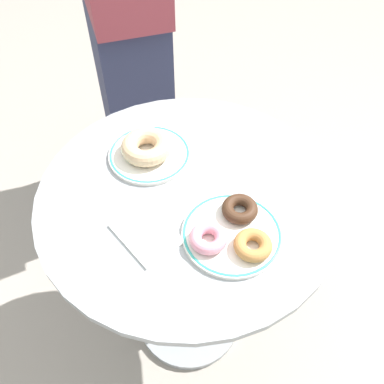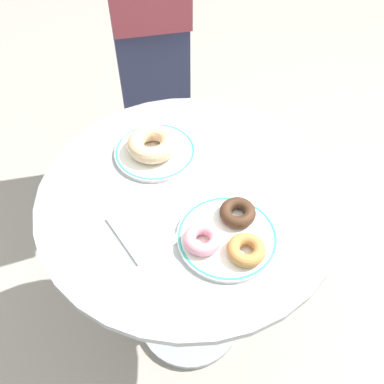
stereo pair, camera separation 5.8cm
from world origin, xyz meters
TOP-DOWN VIEW (x-y plane):
  - ground_plane at (0.00, 0.00)m, footprint 7.00×7.00m
  - cafe_table at (0.00, 0.00)m, footprint 0.70×0.70m
  - plate_left at (-0.15, 0.02)m, footprint 0.20×0.20m
  - plate_right at (0.15, -0.02)m, footprint 0.21×0.21m
  - donut_glazed at (-0.15, 0.02)m, footprint 0.15×0.15m
  - donut_old_fashioned at (0.21, -0.03)m, footprint 0.09×0.09m
  - donut_chocolate at (0.13, 0.03)m, footprint 0.09×0.09m
  - donut_pink_frosted at (0.13, -0.08)m, footprint 0.11×0.11m
  - paper_napkin at (0.01, -0.14)m, footprint 0.15×0.12m
  - person_figure at (-0.60, 0.35)m, footprint 0.50×0.42m

SIDE VIEW (x-z plane):
  - ground_plane at x=0.00m, z-range -0.02..0.00m
  - cafe_table at x=0.00m, z-range 0.14..0.85m
  - paper_napkin at x=0.01m, z-range 0.71..0.72m
  - plate_left at x=-0.15m, z-range 0.71..0.72m
  - plate_right at x=0.15m, z-range 0.71..0.72m
  - donut_old_fashioned at x=0.21m, z-range 0.72..0.75m
  - donut_chocolate at x=0.13m, z-range 0.72..0.75m
  - donut_pink_frosted at x=0.13m, z-range 0.72..0.75m
  - donut_glazed at x=-0.15m, z-range 0.72..0.77m
  - person_figure at x=-0.60m, z-range -0.02..1.61m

